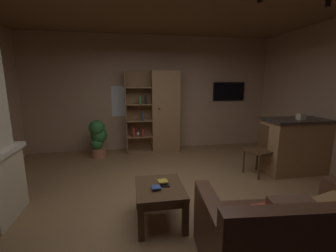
{
  "coord_description": "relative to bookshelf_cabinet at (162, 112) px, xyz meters",
  "views": [
    {
      "loc": [
        -0.56,
        -2.86,
        1.71
      ],
      "look_at": [
        0.0,
        0.4,
        1.05
      ],
      "focal_mm": 23.55,
      "sensor_mm": 36.0,
      "label": 1
    }
  ],
  "objects": [
    {
      "name": "floor",
      "position": [
        -0.21,
        -2.51,
        -0.99
      ],
      "size": [
        6.12,
        5.52,
        0.02
      ],
      "primitive_type": "cube",
      "color": "olive",
      "rests_on": "ground"
    },
    {
      "name": "wall_back",
      "position": [
        -0.21,
        0.27,
        0.44
      ],
      "size": [
        6.24,
        0.06,
        2.84
      ],
      "primitive_type": "cube",
      "color": "tan",
      "rests_on": "ground"
    },
    {
      "name": "window_pane_back",
      "position": [
        -0.93,
        0.24,
        0.26
      ],
      "size": [
        0.57,
        0.01,
        0.75
      ],
      "primitive_type": "cube",
      "color": "white"
    },
    {
      "name": "bookshelf_cabinet",
      "position": [
        0.0,
        0.0,
        0.0
      ],
      "size": [
        1.31,
        0.41,
        1.98
      ],
      "color": "#997047",
      "rests_on": "ground"
    },
    {
      "name": "kitchen_bar_counter",
      "position": [
        2.41,
        -1.8,
        -0.46
      ],
      "size": [
        1.39,
        0.64,
        1.04
      ],
      "color": "#997047",
      "rests_on": "ground"
    },
    {
      "name": "tissue_box",
      "position": [
        2.3,
        -1.88,
        0.11
      ],
      "size": [
        0.12,
        0.12,
        0.11
      ],
      "primitive_type": "cube",
      "rotation": [
        0.0,
        0.0,
        0.04
      ],
      "color": "#BFB299",
      "rests_on": "kitchen_bar_counter"
    },
    {
      "name": "leather_couch",
      "position": [
        0.64,
        -3.84,
        -0.67
      ],
      "size": [
        1.67,
        1.06,
        0.84
      ],
      "color": "#4C2D1E",
      "rests_on": "ground"
    },
    {
      "name": "coffee_table",
      "position": [
        -0.45,
        -2.91,
        -0.61
      ],
      "size": [
        0.58,
        0.69,
        0.46
      ],
      "color": "#4C331E",
      "rests_on": "ground"
    },
    {
      "name": "table_book_0",
      "position": [
        -0.37,
        -2.91,
        -0.51
      ],
      "size": [
        0.12,
        0.1,
        0.02
      ],
      "primitive_type": "cube",
      "rotation": [
        0.0,
        0.0,
        -0.17
      ],
      "color": "black",
      "rests_on": "coffee_table"
    },
    {
      "name": "table_book_1",
      "position": [
        -0.5,
        -2.99,
        -0.49
      ],
      "size": [
        0.11,
        0.11,
        0.02
      ],
      "primitive_type": "cube",
      "rotation": [
        0.0,
        0.0,
        0.07
      ],
      "color": "#2D4C8C",
      "rests_on": "coffee_table"
    },
    {
      "name": "table_book_2",
      "position": [
        -0.4,
        -2.87,
        -0.47
      ],
      "size": [
        0.12,
        0.12,
        0.02
      ],
      "primitive_type": "cube",
      "rotation": [
        0.0,
        0.0,
        0.08
      ],
      "color": "gold",
      "rests_on": "coffee_table"
    },
    {
      "name": "dining_chair",
      "position": [
        1.64,
        -1.78,
        -0.45
      ],
      "size": [
        0.53,
        0.53,
        0.92
      ],
      "color": "#4C331E",
      "rests_on": "ground"
    },
    {
      "name": "potted_floor_plant",
      "position": [
        -1.52,
        -0.27,
        -0.51
      ],
      "size": [
        0.39,
        0.42,
        0.88
      ],
      "color": "#B77051",
      "rests_on": "ground"
    },
    {
      "name": "wall_mounted_tv",
      "position": [
        1.85,
        0.21,
        0.49
      ],
      "size": [
        0.86,
        0.06,
        0.48
      ],
      "color": "black"
    },
    {
      "name": "track_light_spot_4",
      "position": [
        1.94,
        -2.53,
        1.79
      ],
      "size": [
        0.07,
        0.07,
        0.09
      ],
      "primitive_type": "cylinder",
      "color": "black"
    }
  ]
}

